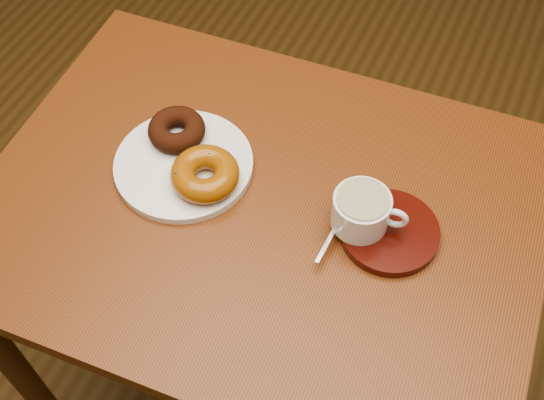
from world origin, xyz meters
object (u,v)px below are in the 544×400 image
at_px(cafe_table, 262,247).
at_px(donut_plate, 184,164).
at_px(saucer, 389,232).
at_px(coffee_cup, 362,211).

height_order(cafe_table, donut_plate, donut_plate).
height_order(cafe_table, saucer, saucer).
bearing_deg(saucer, coffee_cup, -171.48).
relative_size(cafe_table, coffee_cup, 7.97).
relative_size(donut_plate, saucer, 1.50).
bearing_deg(donut_plate, saucer, 2.22).
bearing_deg(cafe_table, coffee_cup, 4.20).
height_order(donut_plate, coffee_cup, coffee_cup).
relative_size(cafe_table, donut_plate, 4.05).
bearing_deg(coffee_cup, donut_plate, 174.09).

